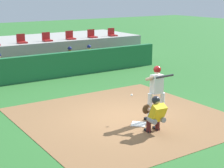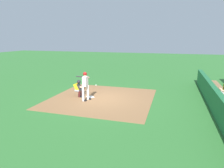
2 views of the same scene
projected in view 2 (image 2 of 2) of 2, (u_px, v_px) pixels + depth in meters
ground_plane at (102, 98)px, 12.89m from camera, size 80.00×80.00×0.00m
dirt_infield at (102, 98)px, 12.89m from camera, size 6.40×6.40×0.01m
home_plate at (90, 97)px, 13.11m from camera, size 0.62×0.62×0.02m
batter_at_plate at (85, 84)px, 12.23m from camera, size 0.71×0.75×1.80m
catcher_crouched at (79, 88)px, 13.18m from camera, size 0.50×1.59×1.13m
dugout_wall at (213, 98)px, 10.92m from camera, size 13.00×0.30×1.20m
dugout_player_0 at (223, 90)px, 12.36m from camera, size 0.49×0.70×1.30m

